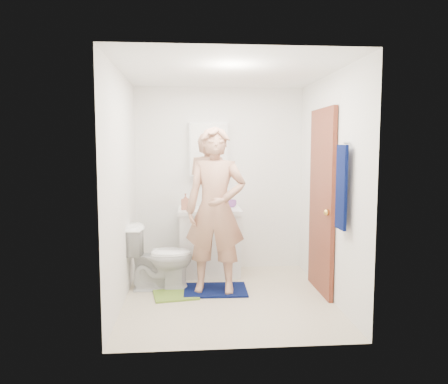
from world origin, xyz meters
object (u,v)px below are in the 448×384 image
(toothbrush_cup, at_px, (232,203))
(toilet, at_px, (160,257))
(towel, at_px, (341,187))
(vanity_cabinet, at_px, (210,243))
(medicine_cabinet, at_px, (208,149))
(man, at_px, (215,210))
(soap_dispenser, at_px, (186,202))

(toothbrush_cup, bearing_deg, toilet, -143.91)
(towel, distance_m, toothbrush_cup, 1.86)
(vanity_cabinet, xyz_separation_m, towel, (1.18, -1.48, 0.85))
(vanity_cabinet, bearing_deg, toothbrush_cup, 21.13)
(vanity_cabinet, height_order, medicine_cabinet, medicine_cabinet)
(towel, bearing_deg, toothbrush_cup, 118.80)
(vanity_cabinet, bearing_deg, man, -87.39)
(vanity_cabinet, xyz_separation_m, toothbrush_cup, (0.30, 0.12, 0.50))
(toilet, relative_size, soap_dispenser, 3.70)
(soap_dispenser, bearing_deg, man, -62.77)
(toilet, bearing_deg, medicine_cabinet, -37.78)
(man, bearing_deg, medicine_cabinet, 102.08)
(vanity_cabinet, bearing_deg, towel, -51.53)
(medicine_cabinet, xyz_separation_m, toilet, (-0.59, -0.76, -1.23))
(medicine_cabinet, xyz_separation_m, man, (0.03, -0.95, -0.66))
(vanity_cabinet, distance_m, towel, 2.08)
(towel, distance_m, soap_dispenser, 2.06)
(towel, relative_size, soap_dispenser, 3.95)
(vanity_cabinet, relative_size, toothbrush_cup, 6.75)
(soap_dispenser, distance_m, toothbrush_cup, 0.63)
(vanity_cabinet, relative_size, medicine_cabinet, 1.14)
(medicine_cabinet, xyz_separation_m, towel, (1.18, -1.71, -0.35))
(soap_dispenser, bearing_deg, vanity_cabinet, 14.37)
(towel, bearing_deg, medicine_cabinet, 124.61)
(medicine_cabinet, height_order, towel, medicine_cabinet)
(towel, distance_m, toilet, 2.19)
(vanity_cabinet, height_order, toothbrush_cup, toothbrush_cup)
(toilet, distance_m, toothbrush_cup, 1.22)
(towel, xyz_separation_m, toothbrush_cup, (-0.88, 1.60, -0.35))
(toilet, xyz_separation_m, toothbrush_cup, (0.89, 0.65, 0.52))
(medicine_cabinet, height_order, toothbrush_cup, medicine_cabinet)
(vanity_cabinet, height_order, toilet, vanity_cabinet)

